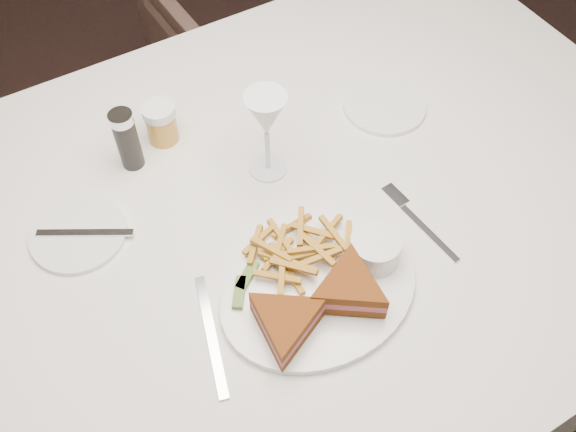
{
  "coord_description": "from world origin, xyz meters",
  "views": [
    {
      "loc": [
        -0.16,
        -0.21,
        1.63
      ],
      "look_at": [
        0.17,
        0.29,
        0.8
      ],
      "focal_mm": 40.0,
      "sensor_mm": 36.0,
      "label": 1
    }
  ],
  "objects": [
    {
      "name": "table",
      "position": [
        0.17,
        0.34,
        0.38
      ],
      "size": [
        1.6,
        1.11,
        0.75
      ],
      "primitive_type": "cube",
      "rotation": [
        0.0,
        0.0,
        -0.05
      ],
      "color": "silver",
      "rests_on": "ground"
    },
    {
      "name": "chair_far",
      "position": [
        0.11,
        1.16,
        0.32
      ],
      "size": [
        0.62,
        0.58,
        0.63
      ],
      "primitive_type": "imported",
      "rotation": [
        0.0,
        0.0,
        3.13
      ],
      "color": "#4D372F",
      "rests_on": "ground"
    },
    {
      "name": "table_setting",
      "position": [
        0.16,
        0.27,
        0.79
      ],
      "size": [
        0.77,
        0.63,
        0.18
      ],
      "color": "white",
      "rests_on": "table"
    }
  ]
}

